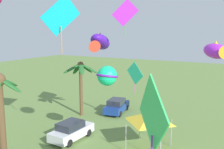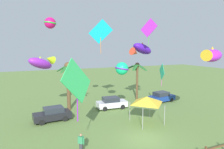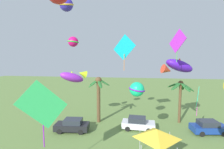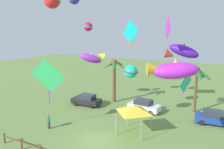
{
  "view_description": "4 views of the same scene",
  "coord_description": "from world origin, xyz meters",
  "views": [
    {
      "loc": [
        -15.12,
        -3.01,
        8.72
      ],
      "look_at": [
        -1.3,
        4.44,
        6.08
      ],
      "focal_mm": 41.58,
      "sensor_mm": 36.0,
      "label": 1
    },
    {
      "loc": [
        -9.28,
        -14.06,
        7.9
      ],
      "look_at": [
        -0.72,
        5.53,
        5.03
      ],
      "focal_mm": 32.33,
      "sensor_mm": 36.0,
      "label": 2
    },
    {
      "loc": [
        0.33,
        -10.05,
        8.68
      ],
      "look_at": [
        -1.7,
        5.08,
        7.08
      ],
      "focal_mm": 26.5,
      "sensor_mm": 36.0,
      "label": 3
    },
    {
      "loc": [
        10.59,
        -15.8,
        9.75
      ],
      "look_at": [
        -1.02,
        4.65,
        5.3
      ],
      "focal_mm": 35.99,
      "sensor_mm": 36.0,
      "label": 4
    }
  ],
  "objects": [
    {
      "name": "festival_tent",
      "position": [
        2.25,
        3.22,
        2.47
      ],
      "size": [
        2.86,
        2.86,
        2.85
      ],
      "color": "#9E9EA3",
      "rests_on": "ground"
    },
    {
      "name": "parked_car_0",
      "position": [
        8.87,
        9.36,
        0.75
      ],
      "size": [
        4.1,
        2.22,
        1.51
      ],
      "color": "navy",
      "rests_on": "ground"
    },
    {
      "name": "spectator_0",
      "position": [
        -5.73,
        -0.18,
        0.81
      ],
      "size": [
        0.43,
        0.43,
        1.59
      ],
      "color": "#38383D",
      "rests_on": "ground"
    },
    {
      "name": "kite_diamond_4",
      "position": [
        -5.84,
        0.2,
        5.41
      ],
      "size": [
        2.72,
        2.15,
        4.75
      ],
      "color": "#35CD67"
    },
    {
      "name": "kite_diamond_6",
      "position": [
        6.32,
        6.17,
        4.9
      ],
      "size": [
        0.76,
        1.93,
        2.86
      ],
      "color": "#27C48D"
    },
    {
      "name": "palm_tree_1",
      "position": [
        6.4,
        12.2,
        4.34
      ],
      "size": [
        3.39,
        3.35,
        5.66
      ],
      "color": "brown",
      "rests_on": "ground"
    },
    {
      "name": "kite_fish_10",
      "position": [
        -7.43,
        10.29,
        6.18
      ],
      "size": [
        3.71,
        3.16,
        2.03
      ],
      "color": "purple"
    },
    {
      "name": "kite_ball_2",
      "position": [
        -4.15,
        -0.51,
        12.48
      ],
      "size": [
        1.82,
        1.79,
        1.39
      ],
      "color": "red"
    },
    {
      "name": "palm_tree_0",
      "position": [
        -4.3,
        11.04,
        4.3
      ],
      "size": [
        3.0,
        3.0,
        6.11
      ],
      "color": "brown",
      "rests_on": "ground"
    },
    {
      "name": "ground_plane",
      "position": [
        0.0,
        0.0,
        0.0
      ],
      "size": [
        120.0,
        120.0,
        0.0
      ],
      "primitive_type": "plane",
      "color": "olive"
    },
    {
      "name": "kite_ball_1",
      "position": [
        0.63,
        5.87,
        5.59
      ],
      "size": [
        1.83,
        1.82,
        1.43
      ],
      "color": "#14D289"
    },
    {
      "name": "kite_diamond_0",
      "position": [
        4.31,
        6.25,
        10.14
      ],
      "size": [
        1.1,
        1.96,
        3.09
      ],
      "color": "#BE29D0"
    },
    {
      "name": "kite_fish_7",
      "position": [
        5.14,
        9.18,
        7.69
      ],
      "size": [
        4.07,
        2.56,
        2.17
      ],
      "color": "#4D18BD"
    },
    {
      "name": "parked_car_1",
      "position": [
        0.89,
        9.37,
        0.75
      ],
      "size": [
        4.0,
        1.95,
        1.51
      ],
      "color": "silver",
      "rests_on": "ground"
    },
    {
      "name": "parked_car_2",
      "position": [
        -6.76,
        7.78,
        0.75
      ],
      "size": [
        4.02,
        2.0,
        1.51
      ],
      "color": "black",
      "rests_on": "ground"
    },
    {
      "name": "kite_diamond_8",
      "position": [
        -0.8,
        8.71,
        9.71
      ],
      "size": [
        2.61,
        1.43,
        4.04
      ],
      "color": "#11BEDE"
    },
    {
      "name": "kite_fish_9",
      "position": [
        6.69,
        -0.57,
        7.19
      ],
      "size": [
        3.8,
        2.91,
        1.53
      ],
      "color": "#BD26E6"
    },
    {
      "name": "kite_ball_5",
      "position": [
        -6.58,
        8.23,
        10.44
      ],
      "size": [
        1.31,
        1.3,
        1.16
      ],
      "color": "#DE1171"
    }
  ]
}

